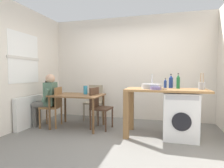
{
  "coord_description": "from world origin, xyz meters",
  "views": [
    {
      "loc": [
        0.86,
        -3.1,
        1.21
      ],
      "look_at": [
        -0.12,
        0.45,
        1.0
      ],
      "focal_mm": 29.27,
      "sensor_mm": 36.0,
      "label": 1
    }
  ],
  "objects_px": {
    "washing_machine": "(180,115)",
    "mixing_bowl": "(155,88)",
    "bottle_clear_small": "(178,82)",
    "bottle_tall_green": "(165,84)",
    "bottle_squat_brown": "(171,82)",
    "vase": "(85,90)",
    "dining_table": "(78,99)",
    "seated_person": "(47,97)",
    "utensil_crock": "(202,86)",
    "chair_person_seat": "(54,104)",
    "chair_spare_by_wall": "(94,100)",
    "chair_opposite": "(99,105)"
  },
  "relations": [
    {
      "from": "seated_person",
      "to": "vase",
      "type": "distance_m",
      "value": 0.9
    },
    {
      "from": "washing_machine",
      "to": "bottle_tall_green",
      "type": "relative_size",
      "value": 4.37
    },
    {
      "from": "bottle_clear_small",
      "to": "vase",
      "type": "relative_size",
      "value": 1.53
    },
    {
      "from": "dining_table",
      "to": "bottle_clear_small",
      "type": "height_order",
      "value": "bottle_clear_small"
    },
    {
      "from": "mixing_bowl",
      "to": "utensil_crock",
      "type": "xyz_separation_m",
      "value": [
        0.81,
        0.25,
        0.04
      ]
    },
    {
      "from": "bottle_squat_brown",
      "to": "mixing_bowl",
      "type": "xyz_separation_m",
      "value": [
        -0.29,
        -0.45,
        -0.1
      ]
    },
    {
      "from": "dining_table",
      "to": "bottle_tall_green",
      "type": "relative_size",
      "value": 5.59
    },
    {
      "from": "chair_spare_by_wall",
      "to": "bottle_clear_small",
      "type": "relative_size",
      "value": 3.03
    },
    {
      "from": "chair_spare_by_wall",
      "to": "seated_person",
      "type": "bearing_deg",
      "value": 49.88
    },
    {
      "from": "bottle_squat_brown",
      "to": "mixing_bowl",
      "type": "distance_m",
      "value": 0.54
    },
    {
      "from": "bottle_tall_green",
      "to": "utensil_crock",
      "type": "relative_size",
      "value": 0.66
    },
    {
      "from": "chair_person_seat",
      "to": "washing_machine",
      "type": "height_order",
      "value": "chair_person_seat"
    },
    {
      "from": "chair_person_seat",
      "to": "chair_opposite",
      "type": "distance_m",
      "value": 1.03
    },
    {
      "from": "bottle_tall_green",
      "to": "bottle_clear_small",
      "type": "distance_m",
      "value": 0.26
    },
    {
      "from": "bottle_clear_small",
      "to": "dining_table",
      "type": "bearing_deg",
      "value": -179.8
    },
    {
      "from": "dining_table",
      "to": "chair_spare_by_wall",
      "type": "xyz_separation_m",
      "value": [
        0.1,
        0.77,
        -0.14
      ]
    },
    {
      "from": "bottle_tall_green",
      "to": "utensil_crock",
      "type": "xyz_separation_m",
      "value": [
        0.64,
        -0.19,
        -0.02
      ]
    },
    {
      "from": "utensil_crock",
      "to": "vase",
      "type": "bearing_deg",
      "value": 175.86
    },
    {
      "from": "seated_person",
      "to": "washing_machine",
      "type": "distance_m",
      "value": 2.86
    },
    {
      "from": "washing_machine",
      "to": "bottle_tall_green",
      "type": "distance_m",
      "value": 0.68
    },
    {
      "from": "washing_machine",
      "to": "mixing_bowl",
      "type": "height_order",
      "value": "mixing_bowl"
    },
    {
      "from": "seated_person",
      "to": "bottle_tall_green",
      "type": "relative_size",
      "value": 6.1
    },
    {
      "from": "mixing_bowl",
      "to": "vase",
      "type": "xyz_separation_m",
      "value": [
        -1.55,
        0.42,
        -0.11
      ]
    },
    {
      "from": "seated_person",
      "to": "mixing_bowl",
      "type": "relative_size",
      "value": 6.4
    },
    {
      "from": "washing_machine",
      "to": "mixing_bowl",
      "type": "xyz_separation_m",
      "value": [
        -0.44,
        -0.2,
        0.52
      ]
    },
    {
      "from": "chair_person_seat",
      "to": "mixing_bowl",
      "type": "relative_size",
      "value": 4.8
    },
    {
      "from": "bottle_squat_brown",
      "to": "dining_table",
      "type": "bearing_deg",
      "value": -176.24
    },
    {
      "from": "bottle_squat_brown",
      "to": "vase",
      "type": "bearing_deg",
      "value": -179.05
    },
    {
      "from": "utensil_crock",
      "to": "mixing_bowl",
      "type": "bearing_deg",
      "value": -162.87
    },
    {
      "from": "chair_person_seat",
      "to": "bottle_tall_green",
      "type": "xyz_separation_m",
      "value": [
        2.43,
        0.2,
        0.5
      ]
    },
    {
      "from": "chair_opposite",
      "to": "vase",
      "type": "xyz_separation_m",
      "value": [
        -0.33,
        0.04,
        0.33
      ]
    },
    {
      "from": "bottle_clear_small",
      "to": "seated_person",
      "type": "bearing_deg",
      "value": -177.49
    },
    {
      "from": "vase",
      "to": "chair_person_seat",
      "type": "bearing_deg",
      "value": -165.06
    },
    {
      "from": "chair_opposite",
      "to": "seated_person",
      "type": "relative_size",
      "value": 0.75
    },
    {
      "from": "chair_spare_by_wall",
      "to": "seated_person",
      "type": "distance_m",
      "value": 1.21
    },
    {
      "from": "bottle_clear_small",
      "to": "bottle_tall_green",
      "type": "bearing_deg",
      "value": 155.53
    },
    {
      "from": "chair_opposite",
      "to": "bottle_squat_brown",
      "type": "distance_m",
      "value": 1.61
    },
    {
      "from": "dining_table",
      "to": "vase",
      "type": "xyz_separation_m",
      "value": [
        0.15,
        0.1,
        0.19
      ]
    },
    {
      "from": "bottle_tall_green",
      "to": "chair_opposite",
      "type": "bearing_deg",
      "value": -177.74
    },
    {
      "from": "dining_table",
      "to": "bottle_squat_brown",
      "type": "distance_m",
      "value": 2.03
    },
    {
      "from": "chair_person_seat",
      "to": "chair_spare_by_wall",
      "type": "height_order",
      "value": "same"
    },
    {
      "from": "chair_opposite",
      "to": "vase",
      "type": "distance_m",
      "value": 0.46
    },
    {
      "from": "dining_table",
      "to": "utensil_crock",
      "type": "xyz_separation_m",
      "value": [
        2.52,
        -0.07,
        0.35
      ]
    },
    {
      "from": "bottle_squat_brown",
      "to": "vase",
      "type": "distance_m",
      "value": 1.85
    },
    {
      "from": "dining_table",
      "to": "chair_opposite",
      "type": "xyz_separation_m",
      "value": [
        0.48,
        0.06,
        -0.14
      ]
    },
    {
      "from": "dining_table",
      "to": "bottle_clear_small",
      "type": "distance_m",
      "value": 2.16
    },
    {
      "from": "bottle_clear_small",
      "to": "mixing_bowl",
      "type": "bearing_deg",
      "value": -141.45
    },
    {
      "from": "chair_spare_by_wall",
      "to": "mixing_bowl",
      "type": "relative_size",
      "value": 4.8
    },
    {
      "from": "washing_machine",
      "to": "vase",
      "type": "bearing_deg",
      "value": 173.61
    },
    {
      "from": "chair_opposite",
      "to": "bottle_tall_green",
      "type": "height_order",
      "value": "bottle_tall_green"
    }
  ]
}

